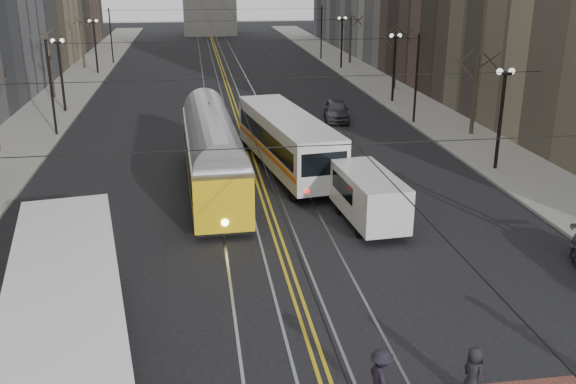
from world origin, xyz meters
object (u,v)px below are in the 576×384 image
object	(u,v)px
rear_bus	(287,143)
sedan_grey	(336,110)
cargo_van	(368,199)
pedestrian_a	(473,373)
streetcar	(213,160)
pedestrian_d	(381,378)
transit_bus	(69,344)

from	to	relation	value
rear_bus	sedan_grey	bearing A→B (deg)	56.85
rear_bus	cargo_van	bearing A→B (deg)	-82.51
sedan_grey	pedestrian_a	distance (m)	33.73
streetcar	pedestrian_d	xyz separation A→B (m)	(3.72, -18.42, -0.77)
pedestrian_a	pedestrian_d	size ratio (longest dim) A/B	0.89
streetcar	pedestrian_a	world-z (taller)	streetcar
streetcar	rear_bus	distance (m)	5.17
transit_bus	rear_bus	bearing A→B (deg)	57.25
transit_bus	pedestrian_d	xyz separation A→B (m)	(8.07, -1.50, -0.85)
sedan_grey	pedestrian_d	bearing A→B (deg)	-91.14
streetcar	pedestrian_a	size ratio (longest dim) A/B	9.09
transit_bus	cargo_van	world-z (taller)	transit_bus
rear_bus	pedestrian_a	world-z (taller)	rear_bus
transit_bus	cargo_van	xyz separation A→B (m)	(11.13, 11.15, -0.53)
sedan_grey	pedestrian_d	distance (m)	34.10
streetcar	pedestrian_a	xyz separation A→B (m)	(6.28, -18.42, -0.86)
cargo_van	streetcar	bearing A→B (deg)	135.14
transit_bus	streetcar	world-z (taller)	transit_bus
transit_bus	rear_bus	world-z (taller)	transit_bus
streetcar	pedestrian_a	bearing A→B (deg)	-73.09
rear_bus	sedan_grey	xyz separation A→B (m)	(5.61, 12.25, -0.85)
cargo_van	sedan_grey	bearing A→B (deg)	76.96
transit_bus	sedan_grey	size ratio (longest dim) A/B	3.01
transit_bus	streetcar	bearing A→B (deg)	66.44
transit_bus	streetcar	size ratio (longest dim) A/B	0.99
pedestrian_d	cargo_van	bearing A→B (deg)	-24.09
cargo_van	pedestrian_a	world-z (taller)	cargo_van
rear_bus	streetcar	bearing A→B (deg)	-154.81
streetcar	cargo_van	xyz separation A→B (m)	(6.78, -5.76, -0.44)
cargo_van	pedestrian_d	distance (m)	13.02
transit_bus	sedan_grey	bearing A→B (deg)	56.87
cargo_van	pedestrian_d	xyz separation A→B (m)	(-3.06, -12.65, -0.33)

